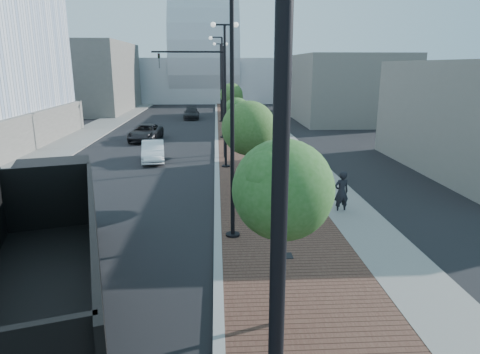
{
  "coord_description": "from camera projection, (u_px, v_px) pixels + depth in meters",
  "views": [
    {
      "loc": [
        0.02,
        -5.8,
        6.67
      ],
      "look_at": [
        1.0,
        12.0,
        2.0
      ],
      "focal_mm": 31.87,
      "sensor_mm": 36.0,
      "label": 1
    }
  ],
  "objects": [
    {
      "name": "tree_3",
      "position": [
        232.0,
        95.0,
        44.12
      ],
      "size": [
        2.4,
        2.36,
        4.95
      ],
      "color": "#382619",
      "rests_on": "ground"
    },
    {
      "name": "streetlight_2",
      "position": [
        225.0,
        95.0,
        27.35
      ],
      "size": [
        1.72,
        0.56,
        9.28
      ],
      "color": "black",
      "rests_on": "ground"
    },
    {
      "name": "tree_0",
      "position": [
        285.0,
        190.0,
        10.32
      ],
      "size": [
        2.51,
        2.49,
        5.01
      ],
      "color": "#382619",
      "rests_on": "ground"
    },
    {
      "name": "convention_center",
      "position": [
        206.0,
        69.0,
        87.76
      ],
      "size": [
        50.0,
        30.0,
        50.0
      ],
      "color": "#ACB0B7",
      "rests_on": "ground"
    },
    {
      "name": "streetlight_0",
      "position": [
        278.0,
        261.0,
        4.17
      ],
      "size": [
        1.72,
        0.56,
        9.28
      ],
      "color": "black",
      "rests_on": "ground"
    },
    {
      "name": "dark_car_mid",
      "position": [
        146.0,
        133.0,
        38.94
      ],
      "size": [
        2.83,
        5.47,
        1.47
      ],
      "primitive_type": "imported",
      "rotation": [
        0.0,
        0.0,
        -0.07
      ],
      "color": "black",
      "rests_on": "ground"
    },
    {
      "name": "tree_1",
      "position": [
        250.0,
        128.0,
        20.96
      ],
      "size": [
        2.69,
        2.69,
        5.04
      ],
      "color": "#382619",
      "rests_on": "ground"
    },
    {
      "name": "commercial_block_ne",
      "position": [
        339.0,
        87.0,
        55.43
      ],
      "size": [
        12.0,
        22.0,
        8.0
      ],
      "primitive_type": "cube",
      "color": "slate",
      "rests_on": "ground"
    },
    {
      "name": "traffic_mast",
      "position": [
        212.0,
        90.0,
        30.16
      ],
      "size": [
        5.09,
        0.2,
        8.0
      ],
      "color": "black",
      "rests_on": "ground"
    },
    {
      "name": "utility_cover_2",
      "position": [
        257.0,
        177.0,
        25.74
      ],
      "size": [
        0.5,
        0.5,
        0.02
      ],
      "primitive_type": "cube",
      "color": "black",
      "rests_on": "sidewalk"
    },
    {
      "name": "tree_2",
      "position": [
        238.0,
        112.0,
        32.66
      ],
      "size": [
        2.21,
        2.13,
        4.33
      ],
      "color": "#382619",
      "rests_on": "ground"
    },
    {
      "name": "dark_car_far",
      "position": [
        191.0,
        113.0,
        55.02
      ],
      "size": [
        2.03,
        4.8,
        1.38
      ],
      "primitive_type": "imported",
      "rotation": [
        0.0,
        0.0,
        0.02
      ],
      "color": "black",
      "rests_on": "ground"
    },
    {
      "name": "pedestrian",
      "position": [
        341.0,
        192.0,
        19.68
      ],
      "size": [
        0.82,
        0.63,
        2.01
      ],
      "primitive_type": "imported",
      "rotation": [
        0.0,
        0.0,
        3.36
      ],
      "color": "black",
      "rests_on": "ground"
    },
    {
      "name": "curb",
      "position": [
        216.0,
        129.0,
        45.91
      ],
      "size": [
        0.3,
        140.0,
        0.14
      ],
      "primitive_type": "cube",
      "color": "gray",
      "rests_on": "ground"
    },
    {
      "name": "streetlight_4",
      "position": [
        221.0,
        82.0,
        50.53
      ],
      "size": [
        1.72,
        0.56,
        9.28
      ],
      "color": "black",
      "rests_on": "ground"
    },
    {
      "name": "utility_cover_1",
      "position": [
        286.0,
        256.0,
        15.11
      ],
      "size": [
        0.5,
        0.5,
        0.02
      ],
      "primitive_type": "cube",
      "color": "black",
      "rests_on": "sidewalk"
    },
    {
      "name": "streetlight_1",
      "position": [
        229.0,
        130.0,
        15.88
      ],
      "size": [
        1.44,
        0.56,
        9.21
      ],
      "color": "black",
      "rests_on": "ground"
    },
    {
      "name": "sidewalk",
      "position": [
        249.0,
        129.0,
        46.1
      ],
      "size": [
        7.0,
        140.0,
        0.12
      ],
      "primitive_type": "cube",
      "color": "#4C2D23",
      "rests_on": "ground"
    },
    {
      "name": "white_sedan",
      "position": [
        153.0,
        151.0,
        30.56
      ],
      "size": [
        2.1,
        4.57,
        1.45
      ],
      "primitive_type": "imported",
      "rotation": [
        0.0,
        0.0,
        0.13
      ],
      "color": "white",
      "rests_on": "ground"
    },
    {
      "name": "dump_truck",
      "position": [
        50.0,
        239.0,
        12.99
      ],
      "size": [
        6.41,
        13.82,
        3.64
      ],
      "rotation": [
        0.0,
        0.0,
        0.29
      ],
      "color": "black",
      "rests_on": "ground"
    },
    {
      "name": "west_sidewalk",
      "position": [
        94.0,
        130.0,
        45.22
      ],
      "size": [
        4.0,
        140.0,
        0.12
      ],
      "primitive_type": "cube",
      "color": "slate",
      "rests_on": "ground"
    },
    {
      "name": "commercial_block_nw",
      "position": [
        80.0,
        77.0,
        62.91
      ],
      "size": [
        14.0,
        20.0,
        10.0
      ],
      "primitive_type": "cube",
      "color": "#615D57",
      "rests_on": "ground"
    },
    {
      "name": "concrete_strip",
      "position": [
        274.0,
        128.0,
        46.24
      ],
      "size": [
        2.4,
        140.0,
        0.13
      ],
      "primitive_type": "cube",
      "color": "slate",
      "rests_on": "ground"
    },
    {
      "name": "streetlight_3",
      "position": [
        221.0,
        92.0,
        39.06
      ],
      "size": [
        1.44,
        0.56,
        9.21
      ],
      "color": "black",
      "rests_on": "ground"
    }
  ]
}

